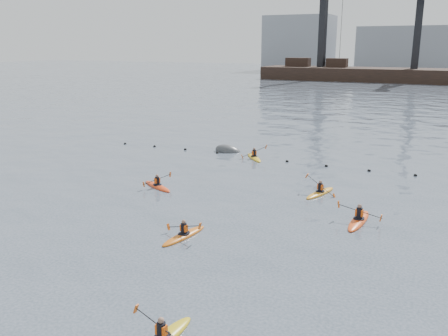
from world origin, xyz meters
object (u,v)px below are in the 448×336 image
Objects in this scene: kayaker_5 at (254,157)px; mooring_buoy at (228,152)px; kayaker_2 at (157,186)px; kayaker_3 at (320,192)px; kayaker_4 at (359,220)px; kayaker_0 at (184,235)px.

mooring_buoy is at bearing 117.08° from kayaker_5.
kayaker_2 is 10.04m from kayaker_5.
kayaker_5 is 1.24× the size of mooring_buoy.
kayaker_4 is (2.89, -3.66, 0.01)m from kayaker_3.
kayaker_5 reaches higher than mooring_buoy.
kayaker_2 is at bearing 0.33° from kayaker_4.
mooring_buoy is at bearing 156.02° from kayaker_3.
kayaker_4 is (6.87, 5.38, 0.01)m from kayaker_0.
kayaker_0 is 1.04× the size of kayaker_2.
kayaker_3 reaches higher than kayaker_4.
kayaker_5 reaches higher than kayaker_4.
mooring_buoy is at bearing 29.13° from kayaker_2.
kayaker_4 is 14.29m from kayaker_5.
kayaker_4 is at bearing 47.41° from kayaker_0.
kayaker_4 is at bearing -36.15° from kayaker_3.
kayaker_2 is 12.31m from kayaker_4.
mooring_buoy is (-5.74, 17.06, -0.09)m from kayaker_0.
mooring_buoy is (-9.73, 8.02, -0.09)m from kayaker_3.
kayaker_5 is (-2.93, 15.78, 0.00)m from kayaker_0.
kayaker_0 is 1.00× the size of kayaker_3.
kayaker_3 is 9.66m from kayaker_5.
kayaker_2 is 9.87m from kayaker_3.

